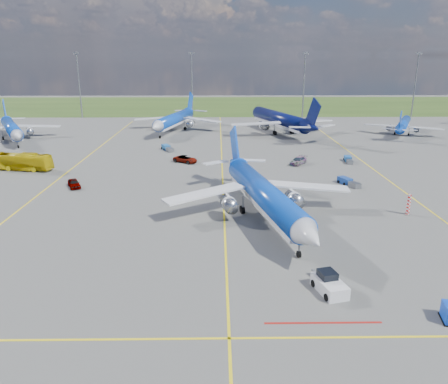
{
  "coord_description": "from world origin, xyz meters",
  "views": [
    {
      "loc": [
        -0.84,
        -49.71,
        21.61
      ],
      "look_at": [
        -0.04,
        6.34,
        4.0
      ],
      "focal_mm": 35.0,
      "sensor_mm": 36.0,
      "label": 1
    }
  ],
  "objects_px": {
    "main_airliner": "(263,218)",
    "service_car_a": "(74,183)",
    "baggage_tug_c": "(167,148)",
    "baggage_tug_e": "(348,160)",
    "service_car_c": "(298,161)",
    "warning_post": "(408,205)",
    "bg_jet_nnw": "(175,131)",
    "service_car_b": "(185,159)",
    "bg_jet_ne": "(402,134)",
    "baggage_tug_w": "(348,182)",
    "apron_bus": "(22,162)",
    "bg_jet_nw": "(13,140)",
    "bg_jet_n": "(279,133)",
    "pushback_tug": "(329,284)"
  },
  "relations": [
    {
      "from": "service_car_b",
      "to": "baggage_tug_e",
      "type": "relative_size",
      "value": 1.1
    },
    {
      "from": "pushback_tug",
      "to": "baggage_tug_c",
      "type": "distance_m",
      "value": 69.09
    },
    {
      "from": "bg_jet_ne",
      "to": "main_airliner",
      "type": "height_order",
      "value": "main_airliner"
    },
    {
      "from": "bg_jet_n",
      "to": "service_car_b",
      "type": "bearing_deg",
      "value": 38.08
    },
    {
      "from": "baggage_tug_w",
      "to": "baggage_tug_e",
      "type": "distance_m",
      "value": 17.89
    },
    {
      "from": "bg_jet_nw",
      "to": "service_car_c",
      "type": "height_order",
      "value": "bg_jet_nw"
    },
    {
      "from": "main_airliner",
      "to": "apron_bus",
      "type": "bearing_deg",
      "value": 136.66
    },
    {
      "from": "bg_jet_ne",
      "to": "service_car_a",
      "type": "height_order",
      "value": "bg_jet_ne"
    },
    {
      "from": "pushback_tug",
      "to": "apron_bus",
      "type": "distance_m",
      "value": 67.85
    },
    {
      "from": "warning_post",
      "to": "service_car_c",
      "type": "height_order",
      "value": "warning_post"
    },
    {
      "from": "bg_jet_nw",
      "to": "service_car_a",
      "type": "bearing_deg",
      "value": -85.19
    },
    {
      "from": "pushback_tug",
      "to": "baggage_tug_c",
      "type": "bearing_deg",
      "value": 94.45
    },
    {
      "from": "warning_post",
      "to": "apron_bus",
      "type": "xyz_separation_m",
      "value": [
        -65.26,
        26.12,
        0.17
      ]
    },
    {
      "from": "bg_jet_n",
      "to": "baggage_tug_w",
      "type": "relative_size",
      "value": 8.65
    },
    {
      "from": "warning_post",
      "to": "bg_jet_ne",
      "type": "height_order",
      "value": "bg_jet_ne"
    },
    {
      "from": "apron_bus",
      "to": "service_car_a",
      "type": "distance_m",
      "value": 18.37
    },
    {
      "from": "bg_jet_nnw",
      "to": "bg_jet_n",
      "type": "relative_size",
      "value": 0.87
    },
    {
      "from": "baggage_tug_w",
      "to": "baggage_tug_e",
      "type": "height_order",
      "value": "baggage_tug_w"
    },
    {
      "from": "service_car_a",
      "to": "service_car_b",
      "type": "xyz_separation_m",
      "value": [
        17.75,
        17.9,
        0.0
      ]
    },
    {
      "from": "main_airliner",
      "to": "baggage_tug_c",
      "type": "distance_m",
      "value": 49.02
    },
    {
      "from": "bg_jet_nnw",
      "to": "baggage_tug_c",
      "type": "relative_size",
      "value": 7.33
    },
    {
      "from": "main_airliner",
      "to": "service_car_c",
      "type": "relative_size",
      "value": 7.46
    },
    {
      "from": "bg_jet_ne",
      "to": "baggage_tug_e",
      "type": "relative_size",
      "value": 6.22
    },
    {
      "from": "bg_jet_nw",
      "to": "baggage_tug_c",
      "type": "distance_m",
      "value": 44.3
    },
    {
      "from": "warning_post",
      "to": "main_airliner",
      "type": "xyz_separation_m",
      "value": [
        -20.53,
        -1.0,
        -1.5
      ]
    },
    {
      "from": "service_car_a",
      "to": "baggage_tug_c",
      "type": "relative_size",
      "value": 0.82
    },
    {
      "from": "warning_post",
      "to": "bg_jet_nnw",
      "type": "height_order",
      "value": "bg_jet_nnw"
    },
    {
      "from": "apron_bus",
      "to": "bg_jet_nw",
      "type": "bearing_deg",
      "value": 38.31
    },
    {
      "from": "main_airliner",
      "to": "service_car_c",
      "type": "height_order",
      "value": "main_airliner"
    },
    {
      "from": "service_car_b",
      "to": "apron_bus",
      "type": "bearing_deg",
      "value": 133.08
    },
    {
      "from": "warning_post",
      "to": "baggage_tug_c",
      "type": "distance_m",
      "value": 59.08
    },
    {
      "from": "bg_jet_nnw",
      "to": "apron_bus",
      "type": "height_order",
      "value": "bg_jet_nnw"
    },
    {
      "from": "main_airliner",
      "to": "baggage_tug_e",
      "type": "bearing_deg",
      "value": 45.04
    },
    {
      "from": "service_car_b",
      "to": "baggage_tug_c",
      "type": "height_order",
      "value": "service_car_b"
    },
    {
      "from": "warning_post",
      "to": "service_car_c",
      "type": "xyz_separation_m",
      "value": [
        -10.21,
        30.11,
        -0.75
      ]
    },
    {
      "from": "pushback_tug",
      "to": "service_car_b",
      "type": "xyz_separation_m",
      "value": [
        -17.41,
        52.79,
        -0.04
      ]
    },
    {
      "from": "main_airliner",
      "to": "service_car_a",
      "type": "relative_size",
      "value": 8.97
    },
    {
      "from": "service_car_a",
      "to": "apron_bus",
      "type": "bearing_deg",
      "value": 112.56
    },
    {
      "from": "apron_bus",
      "to": "baggage_tug_e",
      "type": "height_order",
      "value": "apron_bus"
    },
    {
      "from": "bg_jet_ne",
      "to": "baggage_tug_w",
      "type": "height_order",
      "value": "bg_jet_ne"
    },
    {
      "from": "service_car_b",
      "to": "service_car_c",
      "type": "distance_m",
      "value": 23.55
    },
    {
      "from": "main_airliner",
      "to": "bg_jet_ne",
      "type": "bearing_deg",
      "value": 43.07
    },
    {
      "from": "main_airliner",
      "to": "service_car_c",
      "type": "distance_m",
      "value": 32.78
    },
    {
      "from": "service_car_c",
      "to": "baggage_tug_c",
      "type": "relative_size",
      "value": 0.99
    },
    {
      "from": "bg_jet_nnw",
      "to": "pushback_tug",
      "type": "distance_m",
      "value": 95.98
    },
    {
      "from": "bg_jet_ne",
      "to": "main_airliner",
      "type": "xyz_separation_m",
      "value": [
        -46.78,
        -67.24,
        0.0
      ]
    },
    {
      "from": "baggage_tug_w",
      "to": "baggage_tug_c",
      "type": "distance_m",
      "value": 45.63
    },
    {
      "from": "baggage_tug_c",
      "to": "baggage_tug_e",
      "type": "bearing_deg",
      "value": -42.14
    },
    {
      "from": "bg_jet_nw",
      "to": "baggage_tug_c",
      "type": "height_order",
      "value": "bg_jet_nw"
    },
    {
      "from": "bg_jet_n",
      "to": "main_airliner",
      "type": "relative_size",
      "value": 1.14
    }
  ]
}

